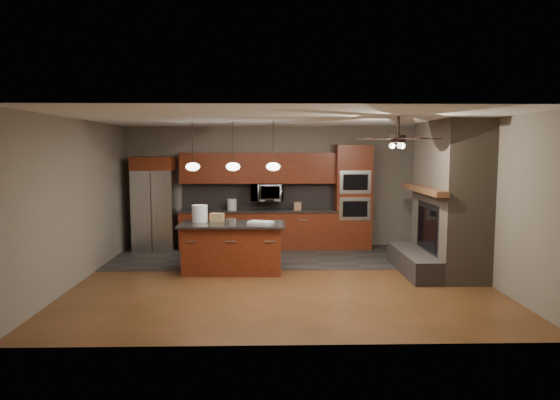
{
  "coord_description": "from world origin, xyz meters",
  "views": [
    {
      "loc": [
        -0.25,
        -8.64,
        2.3
      ],
      "look_at": [
        -0.02,
        0.6,
        1.34
      ],
      "focal_mm": 32.0,
      "sensor_mm": 36.0,
      "label": 1
    }
  ],
  "objects_px": {
    "refrigerator": "(155,204)",
    "paint_tray": "(261,222)",
    "oven_tower": "(353,197)",
    "kitchen_island": "(233,248)",
    "microwave": "(267,192)",
    "counter_bucket": "(232,204)",
    "cardboard_box": "(217,217)",
    "paint_can": "(231,222)",
    "white_bucket": "(200,213)",
    "counter_box": "(297,206)"
  },
  "relations": [
    {
      "from": "refrigerator",
      "to": "paint_can",
      "type": "xyz_separation_m",
      "value": [
        1.89,
        -2.33,
        -0.08
      ]
    },
    {
      "from": "white_bucket",
      "to": "counter_box",
      "type": "xyz_separation_m",
      "value": [
        1.96,
        1.93,
        -0.09
      ]
    },
    {
      "from": "refrigerator",
      "to": "paint_can",
      "type": "bearing_deg",
      "value": -50.92
    },
    {
      "from": "refrigerator",
      "to": "paint_tray",
      "type": "xyz_separation_m",
      "value": [
        2.43,
        -2.15,
        -0.12
      ]
    },
    {
      "from": "kitchen_island",
      "to": "oven_tower",
      "type": "bearing_deg",
      "value": 41.92
    },
    {
      "from": "microwave",
      "to": "kitchen_island",
      "type": "distance_m",
      "value": 2.49
    },
    {
      "from": "microwave",
      "to": "refrigerator",
      "type": "relative_size",
      "value": 0.35
    },
    {
      "from": "paint_tray",
      "to": "counter_box",
      "type": "relative_size",
      "value": 2.4
    },
    {
      "from": "paint_tray",
      "to": "cardboard_box",
      "type": "height_order",
      "value": "cardboard_box"
    },
    {
      "from": "refrigerator",
      "to": "paint_tray",
      "type": "height_order",
      "value": "refrigerator"
    },
    {
      "from": "white_bucket",
      "to": "counter_box",
      "type": "relative_size",
      "value": 1.76
    },
    {
      "from": "oven_tower",
      "to": "counter_bucket",
      "type": "distance_m",
      "value": 2.78
    },
    {
      "from": "oven_tower",
      "to": "kitchen_island",
      "type": "bearing_deg",
      "value": -139.89
    },
    {
      "from": "refrigerator",
      "to": "counter_bucket",
      "type": "xyz_separation_m",
      "value": [
        1.74,
        0.08,
        -0.03
      ]
    },
    {
      "from": "white_bucket",
      "to": "paint_tray",
      "type": "height_order",
      "value": "white_bucket"
    },
    {
      "from": "microwave",
      "to": "paint_can",
      "type": "relative_size",
      "value": 4.07
    },
    {
      "from": "white_bucket",
      "to": "paint_can",
      "type": "relative_size",
      "value": 1.76
    },
    {
      "from": "counter_bucket",
      "to": "paint_can",
      "type": "bearing_deg",
      "value": -86.36
    },
    {
      "from": "counter_bucket",
      "to": "counter_box",
      "type": "height_order",
      "value": "counter_bucket"
    },
    {
      "from": "refrigerator",
      "to": "counter_bucket",
      "type": "bearing_deg",
      "value": 2.68
    },
    {
      "from": "oven_tower",
      "to": "paint_tray",
      "type": "xyz_separation_m",
      "value": [
        -2.08,
        -2.23,
        -0.25
      ]
    },
    {
      "from": "oven_tower",
      "to": "counter_bucket",
      "type": "xyz_separation_m",
      "value": [
        -2.77,
        0.01,
        -0.17
      ]
    },
    {
      "from": "counter_bucket",
      "to": "microwave",
      "type": "bearing_deg",
      "value": 3.59
    },
    {
      "from": "microwave",
      "to": "cardboard_box",
      "type": "height_order",
      "value": "microwave"
    },
    {
      "from": "refrigerator",
      "to": "paint_tray",
      "type": "bearing_deg",
      "value": -41.55
    },
    {
      "from": "oven_tower",
      "to": "microwave",
      "type": "distance_m",
      "value": 1.98
    },
    {
      "from": "kitchen_island",
      "to": "cardboard_box",
      "type": "bearing_deg",
      "value": 141.5
    },
    {
      "from": "refrigerator",
      "to": "counter_box",
      "type": "relative_size",
      "value": 11.75
    },
    {
      "from": "microwave",
      "to": "counter_bucket",
      "type": "relative_size",
      "value": 2.95
    },
    {
      "from": "kitchen_island",
      "to": "counter_bucket",
      "type": "relative_size",
      "value": 7.94
    },
    {
      "from": "white_bucket",
      "to": "paint_tray",
      "type": "bearing_deg",
      "value": -12.41
    },
    {
      "from": "microwave",
      "to": "counter_box",
      "type": "relative_size",
      "value": 4.07
    },
    {
      "from": "refrigerator",
      "to": "paint_can",
      "type": "distance_m",
      "value": 3.0
    },
    {
      "from": "paint_can",
      "to": "counter_bucket",
      "type": "distance_m",
      "value": 2.41
    },
    {
      "from": "paint_tray",
      "to": "refrigerator",
      "type": "bearing_deg",
      "value": 160.23
    },
    {
      "from": "cardboard_box",
      "to": "counter_box",
      "type": "xyz_separation_m",
      "value": [
        1.64,
        1.89,
        -0.01
      ]
    },
    {
      "from": "kitchen_island",
      "to": "white_bucket",
      "type": "relative_size",
      "value": 6.22
    },
    {
      "from": "oven_tower",
      "to": "paint_can",
      "type": "xyz_separation_m",
      "value": [
        -2.62,
        -2.4,
        -0.21
      ]
    },
    {
      "from": "white_bucket",
      "to": "paint_can",
      "type": "xyz_separation_m",
      "value": [
        0.62,
        -0.43,
        -0.1
      ]
    },
    {
      "from": "paint_tray",
      "to": "counter_bucket",
      "type": "bearing_deg",
      "value": 128.96
    },
    {
      "from": "kitchen_island",
      "to": "paint_can",
      "type": "bearing_deg",
      "value": -91.25
    },
    {
      "from": "white_bucket",
      "to": "counter_bucket",
      "type": "relative_size",
      "value": 1.28
    },
    {
      "from": "refrigerator",
      "to": "paint_can",
      "type": "height_order",
      "value": "refrigerator"
    },
    {
      "from": "white_bucket",
      "to": "cardboard_box",
      "type": "bearing_deg",
      "value": 6.49
    },
    {
      "from": "microwave",
      "to": "cardboard_box",
      "type": "distance_m",
      "value": 2.22
    },
    {
      "from": "microwave",
      "to": "paint_can",
      "type": "height_order",
      "value": "microwave"
    },
    {
      "from": "oven_tower",
      "to": "white_bucket",
      "type": "height_order",
      "value": "oven_tower"
    },
    {
      "from": "microwave",
      "to": "paint_tray",
      "type": "height_order",
      "value": "microwave"
    },
    {
      "from": "microwave",
      "to": "counter_bucket",
      "type": "distance_m",
      "value": 0.84
    },
    {
      "from": "microwave",
      "to": "paint_can",
      "type": "xyz_separation_m",
      "value": [
        -0.64,
        -2.46,
        -0.32
      ]
    }
  ]
}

